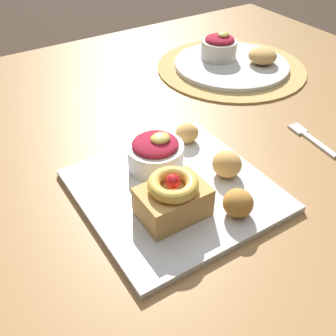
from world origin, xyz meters
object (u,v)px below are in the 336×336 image
at_px(cake_slice, 173,198).
at_px(berry_ramekin, 156,153).
at_px(back_ramekin, 219,47).
at_px(back_pastry, 263,56).
at_px(front_plate, 174,190).
at_px(fritter_front, 187,133).
at_px(fork, 309,137).
at_px(fritter_back, 227,164).
at_px(back_plate, 231,65).
at_px(fritter_middle, 238,203).

relative_size(cake_slice, berry_ramekin, 1.04).
bearing_deg(back_ramekin, back_pastry, -48.86).
relative_size(front_plate, fritter_front, 6.51).
relative_size(fritter_front, fork, 0.36).
bearing_deg(front_plate, fritter_back, -11.35).
height_order(fritter_front, back_plate, fritter_front).
xyz_separation_m(cake_slice, fritter_back, (0.13, 0.03, -0.01)).
distance_m(front_plate, cake_slice, 0.07).
xyz_separation_m(front_plate, fritter_front, (0.09, 0.10, 0.02)).
bearing_deg(fritter_middle, front_plate, 115.15).
relative_size(front_plate, back_pastry, 4.15).
height_order(fritter_back, back_ramekin, back_ramekin).
bearing_deg(cake_slice, back_plate, 41.36).
bearing_deg(fritter_front, cake_slice, -130.79).
relative_size(fritter_middle, fritter_back, 0.91).
xyz_separation_m(fritter_front, fork, (0.22, -0.11, -0.03)).
relative_size(cake_slice, fritter_front, 2.24).
height_order(fritter_front, fritter_back, fritter_back).
distance_m(back_plate, fork, 0.35).
bearing_deg(fork, fritter_middle, 115.76).
height_order(cake_slice, back_plate, cake_slice).
bearing_deg(fritter_middle, back_pastry, 43.27).
bearing_deg(back_pastry, fritter_back, -140.24).
bearing_deg(back_pastry, fork, -115.80).
distance_m(back_pastry, fork, 0.33).
relative_size(front_plate, fritter_middle, 6.36).
bearing_deg(front_plate, cake_slice, -125.78).
relative_size(back_plate, back_ramekin, 3.19).
height_order(front_plate, berry_ramekin, berry_ramekin).
height_order(cake_slice, fritter_front, cake_slice).
height_order(fritter_middle, back_ramekin, back_ramekin).
relative_size(fritter_back, back_plate, 0.17).
bearing_deg(back_plate, back_ramekin, 106.53).
xyz_separation_m(back_plate, back_ramekin, (-0.01, 0.04, 0.04)).
distance_m(front_plate, back_pastry, 0.54).
bearing_deg(back_ramekin, fritter_middle, -125.39).
distance_m(fritter_middle, back_ramekin, 0.58).
bearing_deg(berry_ramekin, cake_slice, -109.06).
xyz_separation_m(berry_ramekin, fork, (0.31, -0.08, -0.04)).
distance_m(fritter_middle, back_plate, 0.56).
bearing_deg(fork, berry_ramekin, 83.03).
bearing_deg(cake_slice, back_ramekin, 45.06).
xyz_separation_m(cake_slice, back_ramekin, (0.42, 0.42, 0.00)).
height_order(back_ramekin, back_pastry, back_ramekin).
relative_size(front_plate, back_ramekin, 3.21).
bearing_deg(fork, back_ramekin, -3.30).
bearing_deg(fork, fritter_front, 70.48).
xyz_separation_m(fritter_middle, fritter_back, (0.05, 0.08, 0.00)).
distance_m(fritter_middle, fork, 0.29).
bearing_deg(front_plate, back_pastry, 31.83).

